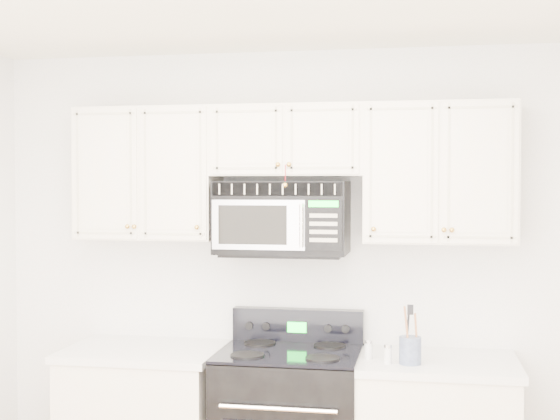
# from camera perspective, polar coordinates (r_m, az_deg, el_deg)

# --- Properties ---
(room) EXTENTS (3.51, 3.51, 2.61)m
(room) POSITION_cam_1_polar(r_m,az_deg,el_deg) (2.84, -4.84, -9.00)
(room) COLOR olive
(room) RESTS_ON ground
(upper_cabinets) EXTENTS (2.44, 0.37, 0.75)m
(upper_cabinets) POSITION_cam_1_polar(r_m,az_deg,el_deg) (4.34, 0.69, 3.20)
(upper_cabinets) COLOR beige
(upper_cabinets) RESTS_ON ground
(microwave) EXTENTS (0.73, 0.41, 0.40)m
(microwave) POSITION_cam_1_polar(r_m,az_deg,el_deg) (4.32, 0.16, -0.54)
(microwave) COLOR black
(microwave) RESTS_ON ground
(utensil_crock) EXTENTS (0.11, 0.11, 0.30)m
(utensil_crock) POSITION_cam_1_polar(r_m,az_deg,el_deg) (4.08, 9.50, -10.03)
(utensil_crock) COLOR slate
(utensil_crock) RESTS_ON base_cabinet_right
(shaker_salt) EXTENTS (0.04, 0.04, 0.10)m
(shaker_salt) POSITION_cam_1_polar(r_m,az_deg,el_deg) (4.16, 6.50, -10.10)
(shaker_salt) COLOR silver
(shaker_salt) RESTS_ON base_cabinet_right
(shaker_pepper) EXTENTS (0.04, 0.04, 0.10)m
(shaker_pepper) POSITION_cam_1_polar(r_m,az_deg,el_deg) (4.07, 7.88, -10.39)
(shaker_pepper) COLOR silver
(shaker_pepper) RESTS_ON base_cabinet_right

